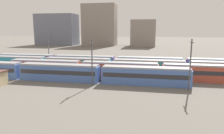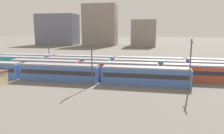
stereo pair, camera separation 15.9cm
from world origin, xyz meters
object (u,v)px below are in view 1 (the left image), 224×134
object	(u,v)px
train_track_1	(160,71)
catenary_pole_0	(92,61)
train_track_2	(187,68)
train_track_3	(185,65)
train_track_0	(60,72)
catenary_pole_1	(48,47)
catenary_pole_2	(190,63)

from	to	relation	value
train_track_1	catenary_pole_0	world-z (taller)	catenary_pole_0
train_track_2	train_track_3	xyz separation A→B (m)	(0.13, 5.20, 0.00)
train_track_0	train_track_3	xyz separation A→B (m)	(28.92, 15.60, 0.00)
train_track_2	catenary_pole_0	world-z (taller)	catenary_pole_0
train_track_3	catenary_pole_1	xyz separation A→B (m)	(-41.30, 3.11, 3.90)
train_track_1	catenary_pole_1	world-z (taller)	catenary_pole_1
train_track_3	catenary_pole_0	world-z (taller)	catenary_pole_0
train_track_0	train_track_3	size ratio (longest dim) A/B	0.50
catenary_pole_0	catenary_pole_2	size ratio (longest dim) A/B	0.96
catenary_pole_1	catenary_pole_0	bearing A→B (deg)	-46.18
train_track_1	train_track_3	world-z (taller)	same
train_track_2	catenary_pole_1	size ratio (longest dim) A/B	10.71
train_track_0	train_track_2	world-z (taller)	same
train_track_1	train_track_0	bearing A→B (deg)	-166.78
train_track_1	train_track_2	bearing A→B (deg)	38.03
catenary_pole_1	catenary_pole_2	size ratio (longest dim) A/B	1.09
catenary_pole_1	catenary_pole_2	bearing A→B (deg)	-29.07
train_track_0	train_track_3	world-z (taller)	same
catenary_pole_0	catenary_pole_2	bearing A→B (deg)	-0.58
catenary_pole_0	catenary_pole_1	distance (m)	30.05
train_track_3	catenary_pole_1	size ratio (longest dim) A/B	10.71
train_track_0	train_track_2	xyz separation A→B (m)	(28.79, 10.40, 0.00)
train_track_3	train_track_0	bearing A→B (deg)	-151.66
catenary_pole_1	train_track_0	bearing A→B (deg)	-56.51
catenary_pole_0	catenary_pole_1	size ratio (longest dim) A/B	0.88
train_track_1	train_track_3	size ratio (longest dim) A/B	0.66
catenary_pole_1	train_track_1	bearing A→B (deg)	-21.38
catenary_pole_0	catenary_pole_2	world-z (taller)	catenary_pole_2
catenary_pole_1	train_track_2	bearing A→B (deg)	-11.42
train_track_0	train_track_3	bearing A→B (deg)	28.34
train_track_2	train_track_3	size ratio (longest dim) A/B	1.00
train_track_1	train_track_2	xyz separation A→B (m)	(6.65, 5.20, 0.00)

